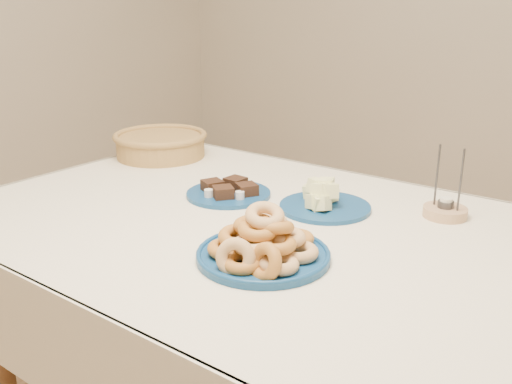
# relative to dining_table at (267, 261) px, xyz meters

# --- Properties ---
(dining_table) EXTENTS (1.71, 1.11, 0.75)m
(dining_table) POSITION_rel_dining_table_xyz_m (0.00, 0.00, 0.00)
(dining_table) COLOR brown
(dining_table) RESTS_ON ground
(donut_platter) EXTENTS (0.35, 0.35, 0.14)m
(donut_platter) POSITION_rel_dining_table_xyz_m (0.12, -0.19, 0.14)
(donut_platter) COLOR navy
(donut_platter) RESTS_ON dining_table
(melon_plate) EXTENTS (0.30, 0.30, 0.09)m
(melon_plate) POSITION_rel_dining_table_xyz_m (0.06, 0.18, 0.13)
(melon_plate) COLOR navy
(melon_plate) RESTS_ON dining_table
(brownie_plate) EXTENTS (0.31, 0.31, 0.04)m
(brownie_plate) POSITION_rel_dining_table_xyz_m (-0.22, 0.11, 0.12)
(brownie_plate) COLOR navy
(brownie_plate) RESTS_ON dining_table
(wicker_basket) EXTENTS (0.46, 0.46, 0.09)m
(wicker_basket) POSITION_rel_dining_table_xyz_m (-0.71, 0.31, 0.15)
(wicker_basket) COLOR olive
(wicker_basket) RESTS_ON dining_table
(candle_holder) EXTENTS (0.13, 0.13, 0.19)m
(candle_holder) POSITION_rel_dining_table_xyz_m (0.35, 0.33, 0.12)
(candle_holder) COLOR tan
(candle_holder) RESTS_ON dining_table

